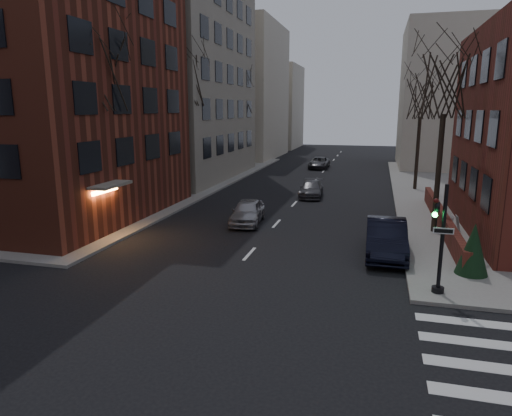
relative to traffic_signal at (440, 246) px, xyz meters
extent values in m
plane|color=black|center=(-7.94, -8.99, -1.91)|extent=(160.00, 160.00, 0.00)
cube|color=gray|center=(-36.94, 21.01, -1.83)|extent=(44.00, 44.00, 0.15)
cube|color=brown|center=(-23.44, 7.51, 7.09)|extent=(15.00, 15.00, 18.00)
cube|color=gray|center=(-24.94, 25.01, 12.09)|extent=(18.00, 18.00, 28.00)
cube|color=maroon|center=(1.36, 10.01, -1.26)|extent=(0.35, 16.00, 1.00)
cube|color=#BBB09E|center=(-22.94, 46.01, 7.09)|extent=(14.00, 16.00, 18.00)
cube|color=#BBB09E|center=(7.06, 41.01, 6.09)|extent=(14.00, 14.00, 16.00)
cube|color=#BBB09E|center=(-20.94, 63.01, 5.09)|extent=(10.00, 12.00, 14.00)
cylinder|color=black|center=(0.06, 0.01, 0.24)|extent=(0.14, 0.14, 4.00)
cylinder|color=black|center=(0.06, 0.01, -1.66)|extent=(0.44, 0.44, 0.20)
imported|color=black|center=(-0.19, 0.01, 1.09)|extent=(0.16, 0.20, 1.00)
sphere|color=#19FF4C|center=(-0.26, -0.04, 1.14)|extent=(0.18, 0.18, 0.18)
cube|color=white|center=(0.06, -0.11, 0.59)|extent=(0.70, 0.03, 0.22)
cylinder|color=#2D231C|center=(-16.74, 5.01, 1.57)|extent=(0.28, 0.28, 6.65)
cylinder|color=#2D231C|center=(-16.74, 17.01, 1.74)|extent=(0.28, 0.28, 7.00)
cylinder|color=#2D231C|center=(-16.74, 31.01, 1.39)|extent=(0.28, 0.28, 6.30)
cylinder|color=#2D231C|center=(0.86, 9.01, 1.39)|extent=(0.28, 0.28, 6.30)
cylinder|color=#2D231C|center=(0.86, 23.01, 1.22)|extent=(0.28, 0.28, 5.95)
cylinder|color=black|center=(-16.14, 13.01, 1.24)|extent=(0.12, 0.12, 6.00)
sphere|color=#FFA54C|center=(-16.14, 13.01, 4.34)|extent=(0.36, 0.36, 0.36)
cylinder|color=black|center=(-16.14, 33.01, 1.24)|extent=(0.12, 0.12, 6.00)
sphere|color=#FFA54C|center=(-16.14, 33.01, 4.34)|extent=(0.36, 0.36, 0.36)
imported|color=black|center=(-1.74, 4.43, -1.07)|extent=(1.88, 5.14, 1.68)
imported|color=#A1A1A6|center=(-9.63, 8.62, -1.19)|extent=(2.09, 4.36, 1.44)
imported|color=#403F45|center=(-7.14, 18.02, -1.30)|extent=(1.95, 4.29, 1.22)
imported|color=#3C3C41|center=(-8.74, 35.55, -1.26)|extent=(2.16, 4.64, 1.29)
cube|color=silver|center=(1.88, 8.95, -1.27)|extent=(0.47, 0.63, 0.97)
cone|color=black|center=(1.59, 2.37, -0.70)|extent=(1.53, 1.53, 2.12)
camera|label=1|loc=(-2.36, -16.82, 4.81)|focal=32.00mm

